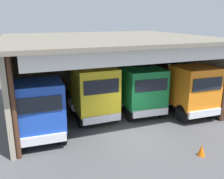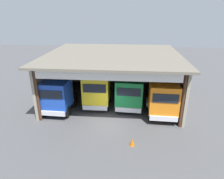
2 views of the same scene
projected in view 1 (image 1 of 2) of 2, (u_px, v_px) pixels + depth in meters
ground_plane at (137, 137)px, 13.49m from camera, size 80.00×80.00×0.00m
workshop_shed at (101, 57)px, 17.96m from camera, size 13.24×11.99×5.15m
truck_blue_center_right_bay at (39, 110)px, 12.77m from camera, size 2.60×4.59×3.29m
truck_yellow_left_bay at (94, 93)px, 15.32m from camera, size 2.64×4.42×3.50m
truck_green_center_left_bay at (141, 91)px, 16.19m from camera, size 2.73×4.57×3.37m
truck_orange_yard_outside at (190, 90)px, 16.07m from camera, size 2.65×5.06×3.42m
oil_drum at (72, 89)px, 21.17m from camera, size 0.58×0.58×0.92m
tool_cart at (98, 85)px, 22.10m from camera, size 0.90×0.60×1.00m
traffic_cone at (202, 150)px, 11.64m from camera, size 0.36×0.36×0.56m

